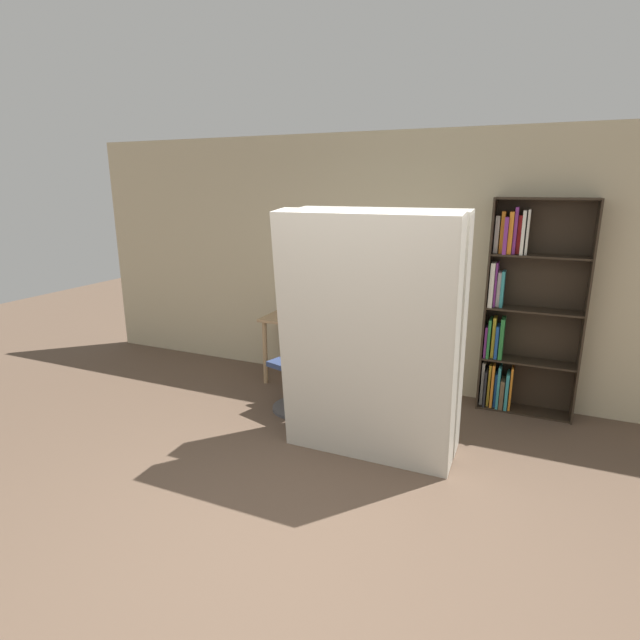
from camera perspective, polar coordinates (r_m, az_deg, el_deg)
The scene contains 8 objects.
ground_plane at distance 3.29m, azimuth -5.32°, elevation -26.11°, with size 16.00×16.00×0.00m, color brown.
wall_back at distance 5.35m, azimuth 10.04°, elevation 6.13°, with size 8.00×0.06×2.70m.
desk at distance 5.50m, azimuth -0.51°, elevation -0.99°, with size 1.15×0.58×0.75m.
monitor at distance 5.58m, azimuth -0.41°, elevation 3.09°, with size 0.51×0.23×0.48m.
office_chair at distance 4.96m, azimuth -2.08°, elevation -5.73°, with size 0.55×0.55×0.97m.
bookshelf at distance 5.14m, azimuth 21.97°, elevation 0.87°, with size 0.88×0.28×2.06m.
mattress_near at distance 3.83m, azimuth 5.27°, elevation -2.59°, with size 1.37×0.44×2.00m.
mattress_far at distance 4.16m, azimuth 6.82°, elevation -1.24°, with size 1.37×0.37×2.00m.
Camera 1 is at (1.24, -2.15, 2.16)m, focal length 28.00 mm.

